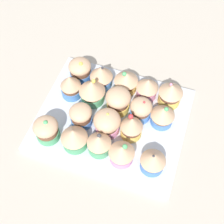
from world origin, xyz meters
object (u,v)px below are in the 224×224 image
Objects in this scene: cupcake_1 at (147,88)px; cupcake_16 at (74,137)px; cupcake_9 at (71,86)px; cupcake_14 at (122,153)px; cupcake_7 at (118,101)px; cupcake_5 at (163,115)px; cupcake_11 at (108,123)px; cupcake_17 at (47,129)px; cupcake_13 at (153,161)px; cupcake_2 at (126,81)px; cupcake_3 at (101,76)px; cupcake_10 at (132,126)px; baking_tray at (112,119)px; cupcake_4 at (80,69)px; cupcake_0 at (171,93)px; cupcake_8 at (92,91)px; cupcake_15 at (99,143)px; cupcake_6 at (141,109)px; cupcake_12 at (81,116)px.

cupcake_1 is 1.00× the size of cupcake_16.
cupcake_14 is (-18.57, 13.75, -0.40)cm from cupcake_9.
cupcake_5 is at bearing 179.04° from cupcake_7.
cupcake_11 is 1.01× the size of cupcake_17.
cupcake_13 is 7.39cm from cupcake_14.
cupcake_2 is 1.02× the size of cupcake_17.
cupcake_3 reaches higher than cupcake_9.
cupcake_10 reaches higher than cupcake_9.
baking_tray is 5.52cm from cupcake_7.
cupcake_0 is at bearing 179.38° from cupcake_4.
cupcake_8 reaches higher than cupcake_4.
cupcake_3 is 1.17× the size of cupcake_4.
cupcake_10 reaches higher than cupcake_15.
cupcake_6 is (5.98, 6.87, -0.50)cm from cupcake_0.
cupcake_2 is 1.01× the size of cupcake_11.
cupcake_17 is (13.49, 6.47, -0.08)cm from cupcake_11.
baking_tray is 5.54× the size of cupcake_16.
cupcake_11 is (-6.45, 13.00, -0.40)cm from cupcake_3.
cupcake_9 is 15.12cm from cupcake_16.
cupcake_1 is 1.00× the size of cupcake_14.
cupcake_7 is at bearing 47.59° from cupcake_1.
cupcake_13 is (-12.66, 12.86, -0.30)cm from cupcake_7.
cupcake_0 is 1.06× the size of cupcake_15.
cupcake_10 is at bearing 83.28° from cupcake_6.
cupcake_15 is at bearing -6.62° from cupcake_14.
cupcake_9 reaches higher than cupcake_1.
cupcake_6 is 0.95× the size of cupcake_13.
cupcake_1 is at bearing 0.87° from cupcake_0.
cupcake_9 is (25.41, 6.14, 0.08)cm from cupcake_0.
cupcake_8 reaches higher than cupcake_5.
cupcake_5 is 0.94× the size of cupcake_7.
cupcake_4 is 21.06cm from cupcake_16.
cupcake_8 is 1.15× the size of cupcake_11.
cupcake_1 is at bearing -92.11° from cupcake_10.
cupcake_0 is 0.98× the size of cupcake_9.
baking_tray is at bearing 80.47° from cupcake_7.
cupcake_6 is 0.97× the size of cupcake_16.
baking_tray is 16.68cm from cupcake_4.
baking_tray is at bearing 150.46° from cupcake_8.
cupcake_12 reaches higher than baking_tray.
cupcake_15 is (5.92, 6.51, -0.42)cm from cupcake_10.
cupcake_8 is at bearing 84.68° from cupcake_3.
cupcake_11 is at bearing 132.94° from cupcake_8.
cupcake_5 is at bearing -116.41° from cupcake_14.
cupcake_3 is at bearing -44.98° from cupcake_10.
cupcake_10 reaches higher than cupcake_14.
cupcake_10 is (6.67, 12.71, 0.14)cm from cupcake_0.
cupcake_3 is at bearing 7.37° from cupcake_2.
cupcake_0 is at bearing -117.68° from cupcake_10.
baking_tray is 5.92× the size of cupcake_12.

